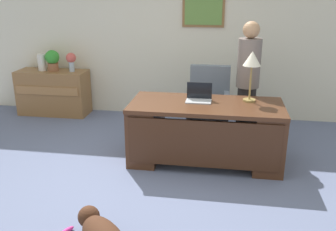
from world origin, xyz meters
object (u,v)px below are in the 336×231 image
Objects in this scene: credenza at (54,92)px; dog_toy_bone at (66,231)px; laptop at (199,96)px; desk_lamp at (252,62)px; armchair at (209,105)px; desk at (205,131)px; vase_with_flowers at (71,60)px; potted_plant at (52,60)px; person_standing at (248,82)px; vase_empty at (42,62)px.

credenza is 3.66m from dog_toy_bone.
laptop is 0.50× the size of desk_lamp.
credenza is 2.84m from armchair.
desk is at bearing -52.78° from laptop.
desk_lamp reaches higher than vase_with_flowers.
desk_lamp reaches higher than dog_toy_bone.
desk_lamp reaches higher than potted_plant.
potted_plant is (-2.73, 0.59, 0.50)m from armchair.
credenza is at bearing 158.17° from desk_lamp.
person_standing is at bearing 90.21° from desk_lamp.
person_standing reaches higher than desk_lamp.
vase_with_flowers is 0.34m from potted_plant.
person_standing is at bearing -13.24° from credenza.
desk is 5.96× the size of laptop.
dog_toy_bone is at bearing -124.30° from person_standing.
person_standing is 3.03m from vase_with_flowers.
armchair is 2.94m from dog_toy_bone.
desk_lamp is at bearing -24.36° from vase_with_flowers.
vase_with_flowers is at bearing 0.00° from vase_empty.
person_standing reaches higher than vase_with_flowers.
potted_plant is (-3.27, 1.33, -0.31)m from desk_lamp.
credenza is 3.39× the size of potted_plant.
vase_with_flowers is (-2.39, 0.59, 0.51)m from armchair.
desk is 1.10× the size of person_standing.
credenza reaches higher than dog_toy_bone.
dog_toy_bone is (-1.69, -1.93, -1.26)m from desk_lamp.
desk is 3.00× the size of desk_lamp.
person_standing is 5.38× the size of vase_with_flowers.
desk_lamp is 2.86m from dog_toy_bone.
desk is at bearing -29.09° from credenza.
laptop reaches higher than credenza.
laptop is at bearing -26.46° from vase_empty.
desk_lamp is at bearing -20.92° from vase_empty.
laptop is 0.99× the size of vase_with_flowers.
vase_empty is at bearing 168.56° from armchair.
vase_empty is 0.80× the size of potted_plant.
vase_empty is 0.21m from potted_plant.
potted_plant reaches higher than vase_empty.
vase_empty reaches higher than dog_toy_bone.
desk_lamp is 3.23m from vase_with_flowers.
credenza is 0.59m from potted_plant.
desk_lamp is 1.77× the size of potted_plant.
person_standing is 4.81× the size of potted_plant.
armchair is 3.25× the size of vase_with_flowers.
laptop is 1.81× the size of dog_toy_bone.
vase_empty is at bearing 180.00° from potted_plant.
armchair is 1.65× the size of desk_lamp.
person_standing is 3.56m from vase_empty.
credenza is (-2.78, 1.55, -0.04)m from desk.
credenza is 0.56m from vase_empty.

